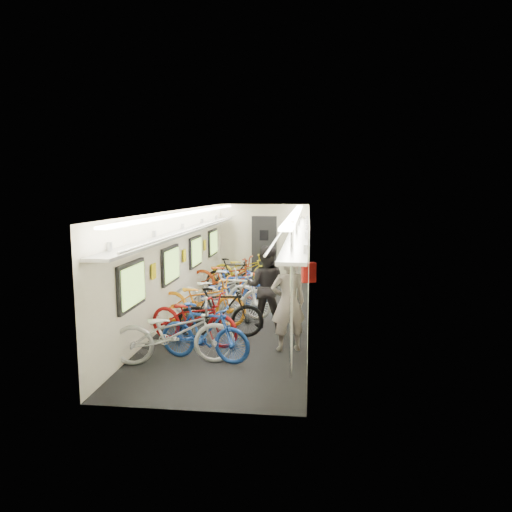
% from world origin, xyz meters
% --- Properties ---
extents(train_car_shell, '(10.00, 10.00, 10.00)m').
position_xyz_m(train_car_shell, '(-0.36, 0.71, 1.66)').
color(train_car_shell, black).
rests_on(train_car_shell, ground).
extents(bicycle_0, '(2.10, 1.10, 1.05)m').
position_xyz_m(bicycle_0, '(-0.67, -3.43, 0.52)').
color(bicycle_0, '#AFAFB4').
rests_on(bicycle_0, ground).
extents(bicycle_1, '(1.69, 0.82, 0.98)m').
position_xyz_m(bicycle_1, '(-0.21, -3.24, 0.49)').
color(bicycle_1, '#193E96').
rests_on(bicycle_1, ground).
extents(bicycle_2, '(1.98, 1.22, 0.98)m').
position_xyz_m(bicycle_2, '(-0.61, -2.39, 0.49)').
color(bicycle_2, maroon).
rests_on(bicycle_2, ground).
extents(bicycle_3, '(1.74, 0.78, 1.01)m').
position_xyz_m(bicycle_3, '(-0.17, -2.03, 0.50)').
color(bicycle_3, black).
rests_on(bicycle_3, ground).
extents(bicycle_4, '(2.09, 1.02, 1.05)m').
position_xyz_m(bicycle_4, '(-0.75, -1.15, 0.53)').
color(bicycle_4, orange).
rests_on(bicycle_4, ground).
extents(bicycle_5, '(1.84, 0.77, 1.07)m').
position_xyz_m(bicycle_5, '(-0.15, -0.62, 0.54)').
color(bicycle_5, '#BABABC').
rests_on(bicycle_5, ground).
extents(bicycle_6, '(2.05, 1.18, 1.02)m').
position_xyz_m(bicycle_6, '(-0.66, -0.25, 0.51)').
color(bicycle_6, silver).
rests_on(bicycle_6, ground).
extents(bicycle_7, '(1.69, 0.92, 0.98)m').
position_xyz_m(bicycle_7, '(-0.23, 0.08, 0.49)').
color(bicycle_7, '#1B3EA6').
rests_on(bicycle_7, ground).
extents(bicycle_8, '(2.26, 1.16, 1.13)m').
position_xyz_m(bicycle_8, '(-0.63, 1.32, 0.57)').
color(bicycle_8, '#9B3110').
rests_on(bicycle_8, ground).
extents(bicycle_9, '(1.60, 0.47, 0.96)m').
position_xyz_m(bicycle_9, '(-0.58, 2.07, 0.48)').
color(bicycle_9, black).
rests_on(bicycle_9, ground).
extents(bicycle_10, '(1.94, 0.76, 1.00)m').
position_xyz_m(bicycle_10, '(-0.45, 2.98, 0.50)').
color(bicycle_10, '#B99F11').
rests_on(bicycle_10, ground).
extents(passenger_near, '(0.73, 0.59, 1.74)m').
position_xyz_m(passenger_near, '(1.15, -2.56, 0.87)').
color(passenger_near, gray).
rests_on(passenger_near, ground).
extents(passenger_mid, '(0.90, 0.74, 1.72)m').
position_xyz_m(passenger_mid, '(0.62, -1.15, 0.86)').
color(passenger_mid, black).
rests_on(passenger_mid, ground).
extents(backpack, '(0.29, 0.22, 0.38)m').
position_xyz_m(backpack, '(1.51, -1.77, 1.28)').
color(backpack, red).
rests_on(backpack, passenger_near).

